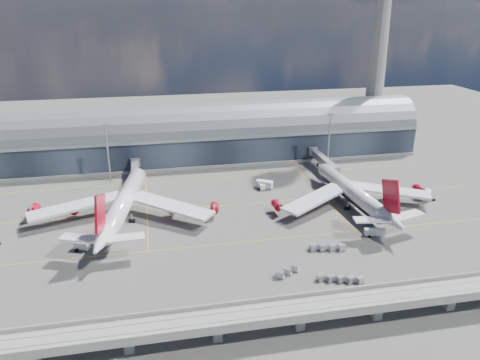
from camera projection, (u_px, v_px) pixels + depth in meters
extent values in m
plane|color=#474744|center=(250.00, 227.00, 163.03)|extent=(500.00, 500.00, 0.00)
cube|color=gold|center=(256.00, 241.00, 153.88)|extent=(200.00, 0.25, 0.01)
cube|color=gold|center=(239.00, 204.00, 181.32)|extent=(200.00, 0.25, 0.01)
cube|color=gold|center=(226.00, 177.00, 208.76)|extent=(200.00, 0.25, 0.01)
cube|color=gold|center=(147.00, 201.00, 184.01)|extent=(0.25, 80.00, 0.01)
cube|color=gold|center=(315.00, 188.00, 196.92)|extent=(0.25, 80.00, 0.01)
cube|color=#1C2330|center=(216.00, 145.00, 231.85)|extent=(200.00, 28.00, 14.00)
cylinder|color=slate|center=(216.00, 131.00, 229.33)|extent=(200.00, 28.00, 28.00)
cube|color=gray|center=(220.00, 139.00, 216.53)|extent=(200.00, 1.00, 1.20)
cube|color=gray|center=(216.00, 157.00, 234.15)|extent=(200.00, 30.00, 1.20)
cube|color=gray|center=(370.00, 138.00, 253.18)|extent=(18.00, 18.00, 8.00)
cone|color=gray|center=(378.00, 61.00, 238.43)|extent=(10.00, 10.00, 90.00)
cube|color=gray|center=(300.00, 310.00, 110.75)|extent=(220.00, 8.50, 1.20)
cube|color=gray|center=(306.00, 316.00, 106.69)|extent=(220.00, 0.40, 1.20)
cube|color=gray|center=(295.00, 296.00, 114.01)|extent=(220.00, 0.40, 1.20)
cube|color=gray|center=(302.00, 311.00, 109.14)|extent=(220.00, 0.12, 0.12)
cube|color=gray|center=(298.00, 304.00, 111.88)|extent=(220.00, 0.12, 0.12)
cube|color=gray|center=(34.00, 355.00, 100.76)|extent=(2.20, 2.20, 5.00)
cube|color=gray|center=(129.00, 343.00, 104.45)|extent=(2.20, 2.20, 5.00)
cube|color=gray|center=(217.00, 331.00, 108.14)|extent=(2.20, 2.20, 5.00)
cube|color=gray|center=(300.00, 320.00, 111.83)|extent=(2.20, 2.20, 5.00)
cube|color=gray|center=(377.00, 310.00, 115.51)|extent=(2.20, 2.20, 5.00)
cube|color=gray|center=(450.00, 300.00, 119.20)|extent=(2.20, 2.20, 5.00)
cylinder|color=gray|center=(108.00, 154.00, 199.61)|extent=(0.70, 0.70, 25.00)
cube|color=gray|center=(105.00, 125.00, 195.04)|extent=(3.00, 0.40, 1.00)
cylinder|color=gray|center=(329.00, 141.00, 218.06)|extent=(0.70, 0.70, 25.00)
cube|color=gray|center=(331.00, 114.00, 213.49)|extent=(3.00, 0.40, 1.00)
cylinder|color=white|center=(124.00, 202.00, 168.24)|extent=(16.16, 53.88, 6.47)
cone|color=white|center=(139.00, 173.00, 196.07)|extent=(7.84, 9.13, 6.47)
cone|color=white|center=(100.00, 242.00, 138.23)|extent=(8.58, 13.10, 6.47)
cube|color=#AC071B|center=(100.00, 214.00, 138.19)|extent=(2.91, 12.01, 13.38)
cube|color=white|center=(75.00, 206.00, 166.40)|extent=(33.51, 17.49, 2.61)
cube|color=white|center=(170.00, 206.00, 166.88)|extent=(30.52, 26.62, 2.61)
cylinder|color=#AC071B|center=(76.00, 208.00, 168.93)|extent=(4.10, 5.56, 3.23)
cylinder|color=#AC071B|center=(34.00, 209.00, 168.72)|extent=(4.10, 5.56, 3.23)
cylinder|color=#AC071B|center=(173.00, 208.00, 169.43)|extent=(4.10, 5.56, 3.23)
cylinder|color=#AC071B|center=(215.00, 208.00, 169.64)|extent=(4.10, 5.56, 3.23)
cylinder|color=gray|center=(135.00, 193.00, 187.57)|extent=(0.51, 0.51, 3.03)
cylinder|color=gray|center=(114.00, 218.00, 166.13)|extent=(0.61, 0.61, 3.03)
cylinder|color=gray|center=(132.00, 218.00, 166.22)|extent=(0.61, 0.61, 3.03)
cylinder|color=black|center=(114.00, 221.00, 166.47)|extent=(2.46, 1.90, 1.52)
cylinder|color=black|center=(132.00, 221.00, 166.57)|extent=(2.46, 1.90, 1.52)
cylinder|color=white|center=(351.00, 191.00, 178.93)|extent=(8.63, 48.37, 5.77)
cone|color=white|center=(322.00, 168.00, 203.32)|extent=(6.23, 8.29, 5.77)
cone|color=white|center=(393.00, 221.00, 152.46)|extent=(6.47, 12.26, 5.77)
cube|color=#AC071B|center=(391.00, 196.00, 152.43)|extent=(1.40, 11.92, 13.17)
cube|color=white|center=(315.00, 199.00, 173.70)|extent=(29.76, 22.43, 2.46)
cube|color=white|center=(390.00, 190.00, 181.14)|extent=(30.60, 19.72, 2.46)
cylinder|color=black|center=(351.00, 194.00, 179.50)|extent=(7.47, 43.39, 4.90)
cylinder|color=#AC071B|center=(312.00, 201.00, 176.00)|extent=(3.47, 5.16, 3.18)
cylinder|color=#AC071B|center=(277.00, 205.00, 172.70)|extent=(3.47, 5.16, 3.18)
cylinder|color=#AC071B|center=(388.00, 193.00, 183.72)|extent=(3.47, 5.16, 3.18)
cylinder|color=#AC071B|center=(419.00, 189.00, 187.02)|extent=(3.47, 5.16, 3.18)
cylinder|color=gray|center=(331.00, 185.00, 195.80)|extent=(0.50, 0.50, 2.98)
cylinder|color=gray|center=(347.00, 206.00, 176.16)|extent=(0.60, 0.60, 2.98)
cylinder|color=gray|center=(363.00, 204.00, 177.68)|extent=(0.60, 0.60, 2.98)
cylinder|color=black|center=(347.00, 208.00, 176.50)|extent=(2.27, 1.62, 1.49)
cylinder|color=black|center=(362.00, 207.00, 178.02)|extent=(2.27, 1.62, 1.49)
cube|color=gray|center=(135.00, 171.00, 201.47)|extent=(3.00, 24.00, 3.00)
cube|color=gray|center=(135.00, 181.00, 190.49)|extent=(3.60, 3.60, 3.40)
cylinder|color=gray|center=(135.00, 162.00, 212.44)|extent=(4.40, 4.40, 4.00)
cylinder|color=gray|center=(135.00, 189.00, 191.75)|extent=(0.50, 0.50, 3.40)
cylinder|color=black|center=(136.00, 192.00, 192.24)|extent=(1.40, 0.80, 0.80)
cube|color=gray|center=(323.00, 160.00, 215.33)|extent=(3.00, 28.00, 3.00)
cube|color=gray|center=(335.00, 170.00, 202.52)|extent=(3.60, 3.60, 3.40)
cylinder|color=gray|center=(313.00, 151.00, 228.13)|extent=(4.40, 4.40, 4.00)
cylinder|color=gray|center=(334.00, 178.00, 203.78)|extent=(0.50, 0.50, 3.40)
cylinder|color=black|center=(334.00, 180.00, 204.27)|extent=(1.40, 0.80, 0.80)
cube|color=white|center=(82.00, 245.00, 148.04)|extent=(5.21, 3.81, 2.47)
cylinder|color=black|center=(87.00, 247.00, 149.21)|extent=(1.68, 2.52, 0.85)
cylinder|color=black|center=(77.00, 249.00, 147.65)|extent=(1.68, 2.52, 0.85)
cube|color=white|center=(375.00, 232.00, 156.71)|extent=(7.16, 3.19, 2.25)
cylinder|color=black|center=(380.00, 233.00, 157.83)|extent=(1.15, 2.27, 0.78)
cylinder|color=black|center=(369.00, 236.00, 156.31)|extent=(1.15, 2.27, 0.78)
cube|color=white|center=(427.00, 195.00, 185.31)|extent=(6.12, 7.04, 2.95)
cylinder|color=black|center=(421.00, 197.00, 187.15)|extent=(2.89, 2.50, 1.02)
cylinder|color=black|center=(432.00, 199.00, 184.41)|extent=(2.89, 2.50, 1.02)
cube|color=white|center=(261.00, 186.00, 195.41)|extent=(2.03, 4.35, 2.25)
cylinder|color=black|center=(261.00, 187.00, 197.04)|extent=(2.17, 0.80, 0.78)
cylinder|color=black|center=(262.00, 189.00, 194.50)|extent=(2.17, 0.80, 0.78)
cube|color=white|center=(264.00, 184.00, 196.22)|extent=(7.21, 5.99, 2.98)
cylinder|color=black|center=(268.00, 186.00, 198.14)|extent=(2.44, 2.97, 1.03)
cylinder|color=black|center=(261.00, 188.00, 195.24)|extent=(2.44, 2.97, 1.03)
cube|color=gray|center=(280.00, 277.00, 133.27)|extent=(3.26, 2.87, 0.34)
cube|color=#A4A4A8|center=(280.00, 274.00, 132.94)|extent=(2.80, 2.56, 1.71)
cube|color=gray|center=(287.00, 273.00, 134.99)|extent=(3.26, 2.87, 0.34)
cube|color=#A4A4A8|center=(287.00, 271.00, 134.66)|extent=(2.80, 2.56, 1.71)
cube|color=gray|center=(294.00, 270.00, 136.72)|extent=(3.26, 2.87, 0.34)
cube|color=#A4A4A8|center=(294.00, 267.00, 136.39)|extent=(2.80, 2.56, 1.71)
cube|color=gray|center=(321.00, 280.00, 131.85)|extent=(2.91, 2.36, 0.31)
cube|color=#A4A4A8|center=(321.00, 277.00, 131.54)|extent=(2.48, 2.13, 1.57)
cube|color=gray|center=(331.00, 280.00, 131.57)|extent=(2.91, 2.36, 0.31)
cube|color=#A4A4A8|center=(331.00, 278.00, 131.27)|extent=(2.48, 2.13, 1.57)
cube|color=gray|center=(340.00, 281.00, 131.30)|extent=(2.91, 2.36, 0.31)
cube|color=#A4A4A8|center=(341.00, 279.00, 131.00)|extent=(2.48, 2.13, 1.57)
cube|color=gray|center=(350.00, 282.00, 131.03)|extent=(2.91, 2.36, 0.31)
cube|color=#A4A4A8|center=(351.00, 279.00, 130.72)|extent=(2.48, 2.13, 1.57)
cube|color=gray|center=(360.00, 282.00, 130.75)|extent=(2.91, 2.36, 0.31)
cube|color=#A4A4A8|center=(360.00, 280.00, 130.45)|extent=(2.48, 2.13, 1.57)
cube|color=gray|center=(313.00, 250.00, 147.85)|extent=(3.07, 2.36, 0.34)
cube|color=#A4A4A8|center=(313.00, 247.00, 147.52)|extent=(2.59, 2.15, 1.72)
cube|color=gray|center=(322.00, 250.00, 147.84)|extent=(3.07, 2.36, 0.34)
cube|color=#A4A4A8|center=(323.00, 247.00, 147.51)|extent=(2.59, 2.15, 1.72)
cube|color=gray|center=(332.00, 250.00, 147.82)|extent=(3.07, 2.36, 0.34)
cube|color=#A4A4A8|center=(332.00, 247.00, 147.49)|extent=(2.59, 2.15, 1.72)
cube|color=gray|center=(341.00, 250.00, 147.80)|extent=(3.07, 2.36, 0.34)
cube|color=#A4A4A8|center=(342.00, 247.00, 147.47)|extent=(2.59, 2.15, 1.72)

